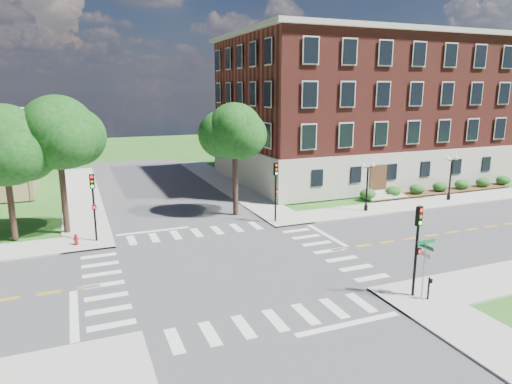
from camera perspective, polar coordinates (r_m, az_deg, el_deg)
name	(u,v)px	position (r m, az deg, el deg)	size (l,w,h in m)	color
ground	(227,266)	(28.40, -3.65, -9.27)	(160.00, 160.00, 0.00)	#225618
road_ew	(227,266)	(28.40, -3.65, -9.26)	(90.00, 12.00, 0.01)	#3D3D3F
road_ns	(227,266)	(28.40, -3.65, -9.26)	(12.00, 90.00, 0.01)	#3D3D3F
sidewalk_ne	(320,193)	(47.95, 8.04, -0.07)	(34.00, 34.00, 0.12)	#9E9B93
crosswalk_east	(329,251)	(31.25, 9.08, -7.31)	(2.20, 10.20, 0.02)	silver
stop_bar_east	(326,235)	(34.46, 8.80, -5.36)	(0.40, 5.50, 0.00)	silver
main_building	(357,108)	(57.02, 12.57, 10.20)	(30.60, 22.40, 16.50)	#BAB3A4
shrub_row	(439,193)	(51.33, 21.96, -0.10)	(18.00, 2.00, 1.30)	#1A4B19
tree_b	(4,145)	(35.79, -29.00, 5.11)	(5.66, 5.66, 9.59)	black
tree_c	(58,133)	(35.85, -23.52, 6.78)	(5.37, 5.37, 10.15)	black
tree_d	(235,131)	(38.13, -2.68, 7.57)	(4.68, 4.68, 9.44)	black
traffic_signal_se	(417,240)	(24.66, 19.52, -5.62)	(0.37, 0.43, 4.80)	black
traffic_signal_ne	(276,184)	(36.42, 2.48, 0.96)	(0.37, 0.44, 4.80)	black
traffic_signal_nw	(93,199)	(33.64, -19.67, -0.79)	(0.34, 0.37, 4.80)	black
twin_lamp_west	(367,184)	(40.96, 13.73, 0.99)	(1.36, 0.36, 4.23)	black
twin_lamp_east	(451,175)	(47.50, 23.15, 1.92)	(1.36, 0.36, 4.23)	black
street_sign_pole	(425,257)	(24.94, 20.37, -7.62)	(1.10, 1.10, 3.10)	gray
push_button_post	(429,287)	(25.29, 20.81, -11.05)	(0.14, 0.21, 1.20)	black
fire_hydrant	(76,240)	(33.98, -21.57, -5.58)	(0.35, 0.35, 0.75)	maroon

